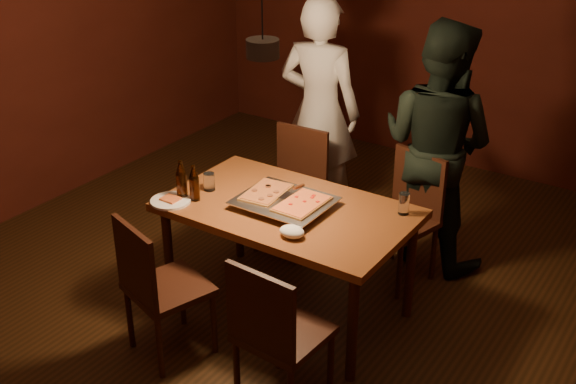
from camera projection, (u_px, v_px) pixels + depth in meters
The scene contains 19 objects.
room_shell at pixel (264, 111), 4.01m from camera, with size 6.00×6.00×6.00m.
dining_table at pixel (288, 217), 4.41m from camera, with size 1.50×0.90×0.75m.
chair_far_left at pixel (295, 178), 5.26m from camera, with size 0.44×0.44×0.49m.
chair_far_right at pixel (407, 205), 4.86m from camera, with size 0.51×0.51×0.49m.
chair_near_left at pixel (154, 278), 4.06m from camera, with size 0.53×0.53×0.49m.
chair_near_right at pixel (274, 325), 3.67m from camera, with size 0.45×0.45×0.49m.
pizza_tray at pixel (284, 203), 4.37m from camera, with size 0.55×0.45×0.05m, color silver.
pizza_meat at pixel (266, 192), 4.43m from camera, with size 0.21×0.34×0.02m, color maroon.
pizza_cheese at pixel (302, 203), 4.29m from camera, with size 0.22×0.36×0.02m, color gold.
spatula at pixel (289, 196), 4.37m from camera, with size 0.09×0.24×0.04m, color silver, non-canonical shape.
beer_bottle_a at pixel (181, 179), 4.43m from camera, with size 0.07×0.07×0.25m.
beer_bottle_b at pixel (194, 183), 4.41m from camera, with size 0.06×0.06×0.23m.
water_glass_left at pixel (209, 182), 4.56m from camera, with size 0.07×0.07×0.11m, color silver.
water_glass_right at pixel (404, 204), 4.27m from camera, with size 0.07×0.07×0.13m, color silver.
plate_slice at pixel (171, 201), 4.43m from camera, with size 0.25×0.25×0.03m.
napkin at pixel (292, 232), 4.04m from camera, with size 0.15×0.12×0.06m, color white.
diner_white at pixel (319, 112), 5.51m from camera, with size 0.65×0.42×1.77m, color silver.
diner_dark at pixel (437, 145), 4.95m from camera, with size 0.85×0.66×1.74m, color black.
pendant_lamp at pixel (263, 47), 3.85m from camera, with size 0.18×0.18×1.10m.
Camera 1 is at (2.22, -3.09, 2.76)m, focal length 45.00 mm.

